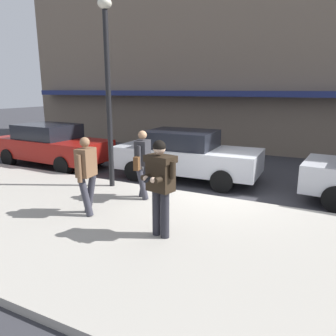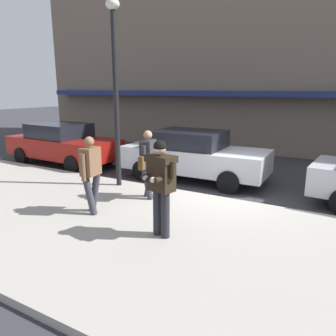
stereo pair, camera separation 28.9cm
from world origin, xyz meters
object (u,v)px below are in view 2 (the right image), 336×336
(pedestrian_dark_coat, at_px, (91,170))
(street_lamp_post, at_px, (115,76))
(parked_sedan_mid, at_px, (193,155))
(parked_sedan_near, at_px, (63,144))
(pedestrian_with_bag, at_px, (148,160))
(man_texting_on_phone, at_px, (161,178))

(pedestrian_dark_coat, xyz_separation_m, street_lamp_post, (-0.83, 1.99, 2.03))
(parked_sedan_mid, distance_m, street_lamp_post, 3.40)
(parked_sedan_near, distance_m, pedestrian_with_bag, 5.62)
(parked_sedan_near, height_order, parked_sedan_mid, same)
(pedestrian_dark_coat, bearing_deg, parked_sedan_mid, 82.38)
(man_texting_on_phone, bearing_deg, pedestrian_dark_coat, 171.82)
(parked_sedan_mid, relative_size, pedestrian_dark_coat, 2.67)
(parked_sedan_mid, height_order, street_lamp_post, street_lamp_post)
(pedestrian_with_bag, xyz_separation_m, street_lamp_post, (-1.35, 0.55, 2.03))
(man_texting_on_phone, xyz_separation_m, pedestrian_with_bag, (-1.40, 1.72, -0.14))
(parked_sedan_mid, bearing_deg, parked_sedan_near, -174.66)
(street_lamp_post, bearing_deg, pedestrian_dark_coat, -67.48)
(street_lamp_post, bearing_deg, pedestrian_with_bag, -22.13)
(parked_sedan_near, relative_size, street_lamp_post, 0.94)
(parked_sedan_mid, distance_m, pedestrian_with_bag, 2.61)
(man_texting_on_phone, relative_size, street_lamp_post, 0.37)
(man_texting_on_phone, relative_size, pedestrian_dark_coat, 1.06)
(parked_sedan_near, xyz_separation_m, man_texting_on_phone, (6.60, -3.82, 0.46))
(parked_sedan_mid, height_order, pedestrian_dark_coat, pedestrian_dark_coat)
(pedestrian_with_bag, height_order, street_lamp_post, street_lamp_post)
(pedestrian_with_bag, relative_size, street_lamp_post, 0.35)
(parked_sedan_near, height_order, pedestrian_with_bag, pedestrian_with_bag)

